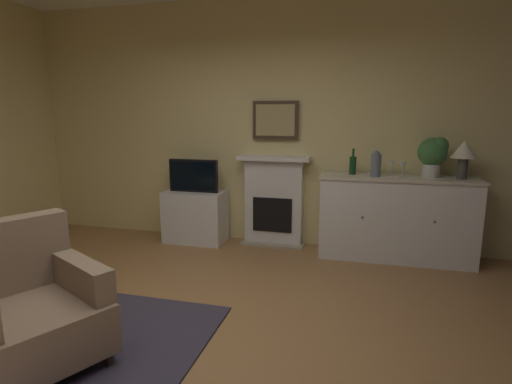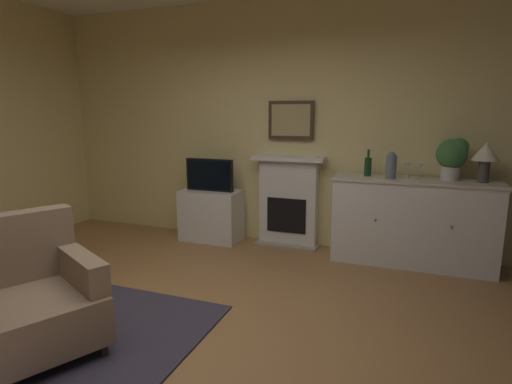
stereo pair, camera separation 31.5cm
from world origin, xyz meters
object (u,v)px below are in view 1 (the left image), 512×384
at_px(table_lamp, 464,152).
at_px(wine_glass_left, 391,165).
at_px(wine_glass_center, 403,166).
at_px(wine_bottle, 353,165).
at_px(tv_cabinet, 195,217).
at_px(sideboard_cabinet, 396,218).
at_px(potted_plant_small, 433,153).
at_px(framed_picture, 275,120).
at_px(armchair, 27,308).
at_px(vase_decorative, 376,164).
at_px(fireplace_unit, 274,201).
at_px(tv_set, 193,176).

distance_m(table_lamp, wine_glass_left, 0.72).
relative_size(table_lamp, wine_glass_center, 2.42).
relative_size(wine_bottle, tv_cabinet, 0.39).
bearing_deg(table_lamp, sideboard_cabinet, -180.00).
relative_size(table_lamp, potted_plant_small, 0.93).
bearing_deg(framed_picture, wine_bottle, -10.70).
relative_size(wine_glass_left, wine_glass_center, 1.00).
bearing_deg(framed_picture, tv_cabinet, -167.99).
xyz_separation_m(tv_cabinet, armchair, (-0.02, -2.65, 0.06)).
height_order(wine_glass_center, tv_cabinet, wine_glass_center).
height_order(sideboard_cabinet, table_lamp, table_lamp).
bearing_deg(framed_picture, vase_decorative, -13.10).
distance_m(wine_bottle, potted_plant_small, 0.84).
distance_m(wine_glass_left, vase_decorative, 0.18).
distance_m(table_lamp, wine_bottle, 1.12).
height_order(framed_picture, armchair, framed_picture).
height_order(wine_bottle, vase_decorative, wine_bottle).
distance_m(framed_picture, tv_cabinet, 1.56).
xyz_separation_m(sideboard_cabinet, vase_decorative, (-0.24, -0.05, 0.60)).
relative_size(sideboard_cabinet, potted_plant_small, 3.86).
bearing_deg(wine_glass_center, armchair, -133.35).
height_order(wine_bottle, armchair, wine_bottle).
bearing_deg(potted_plant_small, tv_cabinet, -179.36).
relative_size(fireplace_unit, wine_glass_center, 6.67).
distance_m(table_lamp, wine_glass_center, 0.61).
bearing_deg(fireplace_unit, framed_picture, 90.00).
height_order(table_lamp, tv_set, table_lamp).
relative_size(fireplace_unit, armchair, 1.03).
height_order(table_lamp, vase_decorative, table_lamp).
bearing_deg(wine_bottle, vase_decorative, -21.72).
distance_m(wine_glass_center, armchair, 3.62).
relative_size(table_lamp, wine_bottle, 1.38).
bearing_deg(framed_picture, table_lamp, -6.24).
distance_m(fireplace_unit, sideboard_cabinet, 1.43).
height_order(wine_bottle, tv_cabinet, wine_bottle).
xyz_separation_m(fireplace_unit, vase_decorative, (1.17, -0.23, 0.52)).
distance_m(wine_glass_center, tv_set, 2.43).
xyz_separation_m(wine_glass_left, tv_cabinet, (-2.31, -0.00, -0.73)).
xyz_separation_m(framed_picture, vase_decorative, (1.17, -0.27, -0.45)).
relative_size(wine_glass_center, tv_set, 0.27).
bearing_deg(tv_set, armchair, -90.46).
distance_m(wine_bottle, tv_cabinet, 2.03).
xyz_separation_m(fireplace_unit, sideboard_cabinet, (1.42, -0.18, -0.08)).
xyz_separation_m(sideboard_cabinet, wine_glass_center, (0.03, -0.05, 0.59)).
bearing_deg(fireplace_unit, armchair, -109.49).
xyz_separation_m(wine_bottle, tv_cabinet, (-1.90, -0.03, -0.71)).
xyz_separation_m(framed_picture, wine_glass_left, (1.33, -0.21, -0.47)).
xyz_separation_m(wine_glass_left, potted_plant_small, (0.42, 0.03, 0.13)).
bearing_deg(framed_picture, potted_plant_small, -5.78).
bearing_deg(vase_decorative, potted_plant_small, 9.33).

